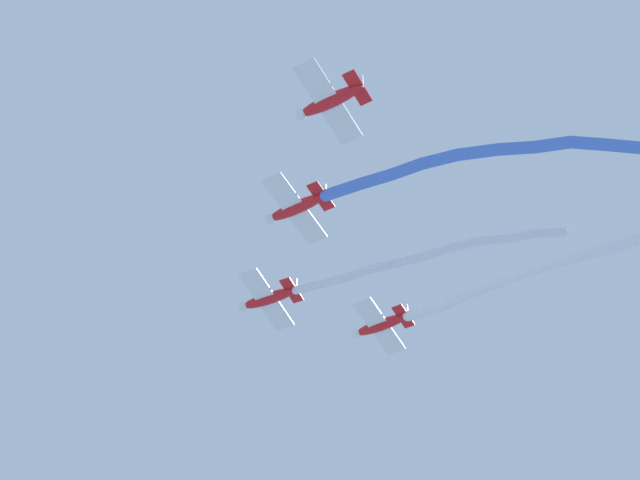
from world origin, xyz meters
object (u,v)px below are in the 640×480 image
object	(u,v)px
airplane_right_wing	(380,325)
airplane_slot	(329,101)
airplane_lead	(268,299)
airplane_left_wing	(296,208)

from	to	relation	value
airplane_right_wing	airplane_slot	bearing A→B (deg)	106.59
airplane_lead	airplane_right_wing	xyz separation A→B (m)	(-8.88, -5.20, 0.30)
airplane_lead	airplane_left_wing	world-z (taller)	same
airplane_slot	airplane_right_wing	bearing A→B (deg)	-72.35
airplane_left_wing	airplane_right_wing	size ratio (longest dim) A/B	1.00
airplane_left_wing	airplane_right_wing	xyz separation A→B (m)	(-4.64, -14.57, 0.30)
airplane_left_wing	airplane_right_wing	bearing A→B (deg)	-88.70
airplane_lead	airplane_right_wing	distance (m)	10.30
airplane_left_wing	airplane_slot	distance (m)	10.29
airplane_lead	airplane_slot	world-z (taller)	airplane_lead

